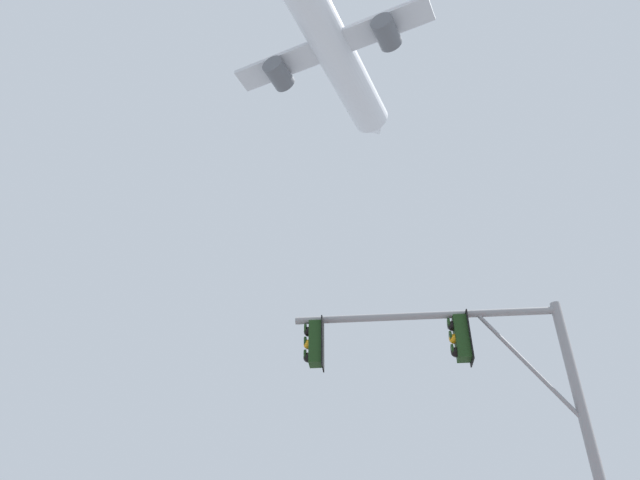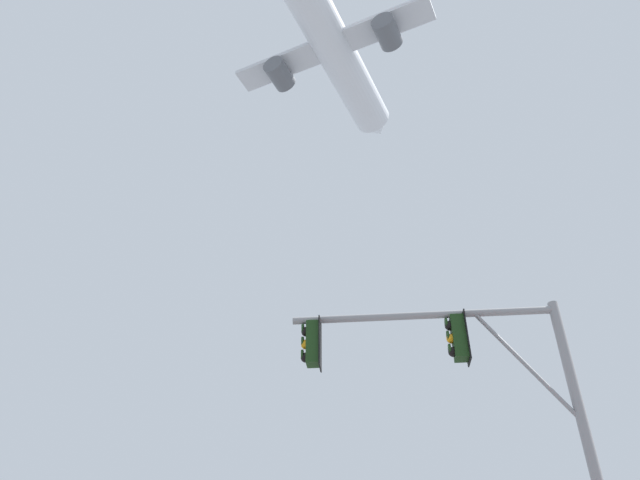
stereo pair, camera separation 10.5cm
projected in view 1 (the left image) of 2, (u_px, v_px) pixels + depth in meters
signal_pole_near at (480, 391)px, 10.91m from camera, size 5.30×0.93×6.76m
airplane at (333, 48)px, 60.86m from camera, size 20.19×26.15×7.57m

